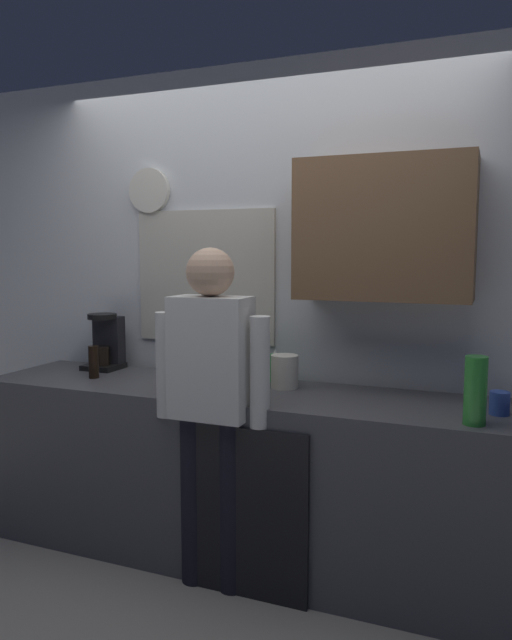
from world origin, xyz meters
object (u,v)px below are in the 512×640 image
at_px(bottle_dark_sauce, 94,362).
at_px(storage_canister, 285,371).
at_px(bottle_clear_soda, 475,391).
at_px(dish_soap, 275,367).
at_px(potted_plant, 241,358).
at_px(person_at_sink, 211,390).
at_px(bottle_amber_beer, 179,371).
at_px(coffee_maker, 106,344).
at_px(bottle_olive_oil, 236,366).
at_px(cup_blue_mug, 499,403).

bearing_deg(bottle_dark_sauce, storage_canister, 9.02).
height_order(bottle_clear_soda, dish_soap, bottle_clear_soda).
xyz_separation_m(potted_plant, person_at_sink, (0.05, -0.46, -0.07)).
bearing_deg(dish_soap, person_at_sink, -102.25).
bearing_deg(bottle_dark_sauce, bottle_amber_beer, -13.83).
xyz_separation_m(coffee_maker, person_at_sink, (0.95, -0.51, -0.09)).
relative_size(coffee_maker, person_at_sink, 0.21).
height_order(bottle_olive_oil, bottle_dark_sauce, bottle_olive_oil).
relative_size(bottle_dark_sauce, person_at_sink, 0.11).
bearing_deg(person_at_sink, bottle_amber_beer, 157.44).
bearing_deg(dish_soap, cup_blue_mug, -12.76).
height_order(storage_canister, person_at_sink, person_at_sink).
relative_size(bottle_olive_oil, bottle_dark_sauce, 1.39).
xyz_separation_m(bottle_amber_beer, dish_soap, (0.34, 0.44, -0.04)).
xyz_separation_m(bottle_amber_beer, potted_plant, (0.17, 0.36, 0.02)).
bearing_deg(coffee_maker, person_at_sink, -28.26).
xyz_separation_m(bottle_dark_sauce, bottle_amber_beer, (0.62, -0.15, 0.03)).
distance_m(coffee_maker, bottle_dark_sauce, 0.28).
bearing_deg(person_at_sink, bottle_clear_soda, 5.83).
distance_m(bottle_olive_oil, dish_soap, 0.29).
bearing_deg(storage_canister, bottle_clear_soda, -19.75).
distance_m(bottle_dark_sauce, dish_soap, 1.00).
distance_m(bottle_amber_beer, person_at_sink, 0.25).
height_order(coffee_maker, bottle_olive_oil, coffee_maker).
xyz_separation_m(coffee_maker, storage_canister, (1.16, -0.09, -0.06)).
distance_m(coffee_maker, bottle_amber_beer, 0.83).
bearing_deg(person_at_sink, bottle_olive_oil, 90.75).
height_order(bottle_clear_soda, cup_blue_mug, bottle_clear_soda).
distance_m(coffee_maker, person_at_sink, 1.08).
height_order(bottle_amber_beer, dish_soap, bottle_amber_beer).
distance_m(bottle_olive_oil, bottle_clear_soda, 1.15).
bearing_deg(person_at_sink, potted_plant, 97.80).
bearing_deg(dish_soap, bottle_amber_beer, -127.88).
bearing_deg(cup_blue_mug, person_at_sink, -166.93).
xyz_separation_m(bottle_dark_sauce, potted_plant, (0.79, 0.21, 0.04)).
distance_m(bottle_dark_sauce, cup_blue_mug, 2.07).
xyz_separation_m(bottle_dark_sauce, bottle_clear_soda, (1.98, -0.16, 0.05)).
xyz_separation_m(bottle_dark_sauce, storage_canister, (1.05, 0.17, -0.00)).
height_order(bottle_olive_oil, cup_blue_mug, bottle_olive_oil).
bearing_deg(cup_blue_mug, bottle_amber_beer, -172.71).
height_order(cup_blue_mug, potted_plant, potted_plant).
relative_size(potted_plant, dish_soap, 1.28).
bearing_deg(bottle_clear_soda, dish_soap, 156.17).
distance_m(bottle_olive_oil, bottle_amber_beer, 0.29).
relative_size(storage_canister, person_at_sink, 0.11).
height_order(dish_soap, storage_canister, dish_soap).
bearing_deg(bottle_olive_oil, bottle_clear_soda, -9.56).
bearing_deg(bottle_amber_beer, dish_soap, 52.12).
xyz_separation_m(coffee_maker, potted_plant, (0.90, -0.05, -0.01)).
distance_m(bottle_olive_oil, person_at_sink, 0.29).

